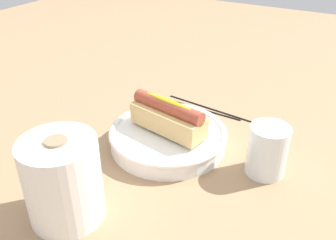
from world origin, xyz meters
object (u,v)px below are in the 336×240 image
(hotdog_front, at_px, (168,116))
(water_glass, at_px, (267,152))
(serving_bowl, at_px, (168,137))
(chopstick_far, at_px, (210,108))
(paper_towel_roll, at_px, (63,180))
(chopstick_near, at_px, (196,107))

(hotdog_front, distance_m, water_glass, 0.19)
(serving_bowl, bearing_deg, chopstick_far, -93.26)
(paper_towel_roll, relative_size, chopstick_near, 0.61)
(water_glass, bearing_deg, serving_bowl, 3.73)
(water_glass, relative_size, chopstick_far, 0.41)
(serving_bowl, relative_size, hotdog_front, 1.44)
(serving_bowl, relative_size, paper_towel_roll, 1.68)
(serving_bowl, relative_size, chopstick_near, 1.02)
(water_glass, xyz_separation_m, chopstick_near, (0.21, -0.15, -0.04))
(chopstick_near, height_order, chopstick_far, same)
(paper_towel_roll, bearing_deg, serving_bowl, -99.32)
(hotdog_front, bearing_deg, chopstick_near, -83.03)
(hotdog_front, height_order, chopstick_near, hotdog_front)
(chopstick_far, bearing_deg, water_glass, 143.24)
(serving_bowl, bearing_deg, paper_towel_roll, 80.68)
(water_glass, relative_size, paper_towel_roll, 0.67)
(chopstick_near, bearing_deg, water_glass, 145.98)
(chopstick_far, bearing_deg, paper_towel_roll, 89.36)
(hotdog_front, height_order, water_glass, hotdog_front)
(hotdog_front, xyz_separation_m, chopstick_near, (0.02, -0.16, -0.06))
(hotdog_front, distance_m, paper_towel_roll, 0.24)
(chopstick_near, bearing_deg, serving_bowl, 99.24)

